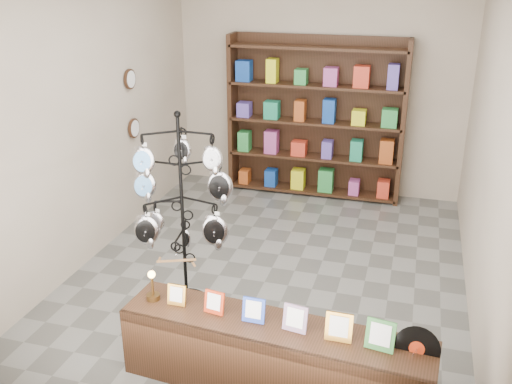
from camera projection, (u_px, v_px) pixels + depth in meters
ground at (272, 268)px, 6.19m from camera, size 5.00×5.00×0.00m
room_envelope at (274, 99)px, 5.50m from camera, size 5.00×5.00×5.00m
display_tree at (182, 197)px, 5.17m from camera, size 1.00×1.00×1.90m
front_shelf at (274, 357)px, 4.32m from camera, size 2.39×0.67×0.83m
back_shelving at (315, 123)px, 7.85m from camera, size 2.42×0.36×2.20m
wall_clocks at (132, 104)px, 6.85m from camera, size 0.03×0.24×0.84m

